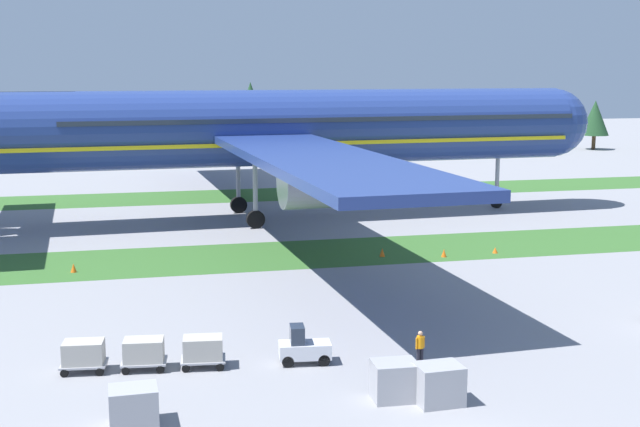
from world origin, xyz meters
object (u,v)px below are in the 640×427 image
(ground_crew_marshaller, at_px, (420,346))
(taxiway_marker_1, at_px, (382,252))
(cargo_dolly_lead, at_px, (203,349))
(taxiway_marker_3, at_px, (495,250))
(baggage_tug, at_px, (303,348))
(uld_container_2, at_px, (439,384))
(cargo_dolly_third, at_px, (84,354))
(taxiway_marker_0, at_px, (74,268))
(airliner, at_px, (270,128))
(uld_container_1, at_px, (395,381))
(uld_container_0, at_px, (134,406))
(taxiway_marker_2, at_px, (444,253))
(cargo_dolly_second, at_px, (144,351))

(ground_crew_marshaller, height_order, taxiway_marker_1, ground_crew_marshaller)
(cargo_dolly_lead, xyz_separation_m, taxiway_marker_3, (25.47, 21.23, -0.68))
(baggage_tug, xyz_separation_m, uld_container_2, (4.76, -6.48, 0.08))
(cargo_dolly_third, bearing_deg, taxiway_marker_1, 140.90)
(ground_crew_marshaller, bearing_deg, taxiway_marker_3, 38.36)
(taxiway_marker_0, bearing_deg, cargo_dolly_lead, -71.59)
(airliner, bearing_deg, uld_container_2, -3.59)
(uld_container_2, bearing_deg, airliner, 89.08)
(baggage_tug, distance_m, taxiway_marker_1, 25.30)
(cargo_dolly_third, bearing_deg, cargo_dolly_lead, 90.00)
(taxiway_marker_1, bearing_deg, uld_container_1, -106.18)
(uld_container_0, distance_m, taxiway_marker_0, 28.73)
(cargo_dolly_third, relative_size, taxiway_marker_3, 4.91)
(taxiway_marker_2, bearing_deg, uld_container_0, -131.95)
(ground_crew_marshaller, xyz_separation_m, taxiway_marker_1, (5.53, 24.18, -0.61))
(uld_container_0, bearing_deg, uld_container_1, 0.75)
(baggage_tug, relative_size, uld_container_2, 1.37)
(airliner, bearing_deg, ground_crew_marshaller, -2.47)
(uld_container_0, bearing_deg, cargo_dolly_lead, 61.08)
(baggage_tug, xyz_separation_m, cargo_dolly_third, (-10.75, 1.24, 0.10))
(baggage_tug, height_order, taxiway_marker_2, baggage_tug)
(cargo_dolly_lead, distance_m, taxiway_marker_3, 33.16)
(airliner, xyz_separation_m, cargo_dolly_third, (-16.28, -40.16, -8.12))
(uld_container_0, xyz_separation_m, uld_container_1, (11.48, 0.15, 0.06))
(taxiway_marker_3, bearing_deg, cargo_dolly_second, -143.60)
(taxiway_marker_0, distance_m, taxiway_marker_3, 32.86)
(uld_container_1, bearing_deg, taxiway_marker_0, 118.53)
(cargo_dolly_lead, xyz_separation_m, uld_container_0, (-3.47, -6.28, -0.11))
(baggage_tug, relative_size, cargo_dolly_third, 1.16)
(baggage_tug, xyz_separation_m, taxiway_marker_0, (-12.37, 22.75, -0.48))
(cargo_dolly_second, bearing_deg, taxiway_marker_0, -161.77)
(taxiway_marker_2, distance_m, taxiway_marker_3, 4.58)
(baggage_tug, bearing_deg, taxiway_marker_1, 160.29)
(uld_container_2, height_order, taxiway_marker_0, uld_container_2)
(baggage_tug, distance_m, taxiway_marker_3, 29.92)
(taxiway_marker_1, bearing_deg, baggage_tug, -116.30)
(cargo_dolly_lead, xyz_separation_m, cargo_dolly_third, (-5.76, 0.67, 0.00))
(taxiway_marker_1, bearing_deg, cargo_dolly_second, -131.23)
(uld_container_1, bearing_deg, airliner, 86.93)
(airliner, height_order, taxiway_marker_2, airliner)
(cargo_dolly_second, xyz_separation_m, ground_crew_marshaller, (13.55, -2.41, 0.03))
(uld_container_0, relative_size, taxiway_marker_3, 4.17)
(taxiway_marker_0, bearing_deg, cargo_dolly_third, -85.69)
(ground_crew_marshaller, height_order, taxiway_marker_3, ground_crew_marshaller)
(baggage_tug, bearing_deg, airliner, 178.98)
(ground_crew_marshaller, height_order, uld_container_0, ground_crew_marshaller)
(baggage_tug, height_order, taxiway_marker_1, baggage_tug)
(airliner, relative_size, uld_container_2, 42.62)
(cargo_dolly_second, height_order, cargo_dolly_third, same)
(taxiway_marker_2, bearing_deg, cargo_dolly_lead, -135.10)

